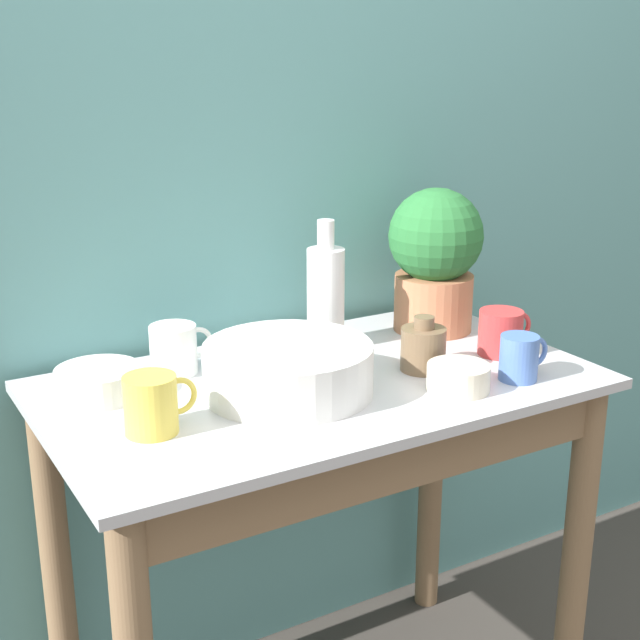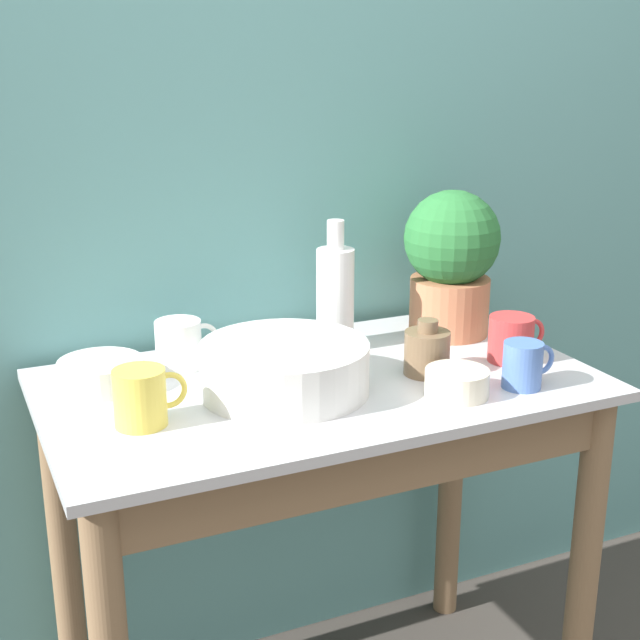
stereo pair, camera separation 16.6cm
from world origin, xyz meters
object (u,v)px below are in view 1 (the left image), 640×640
object	(u,v)px
mug_red	(501,332)
bottle_tall	(326,295)
bowl_wash_large	(288,369)
bowl_small_cream	(458,377)
mug_yellow	(152,404)
bottle_short	(423,348)
potted_plant	(435,256)
mug_blue	(520,357)
mug_white	(175,349)
bowl_small_enamel_white	(99,382)

from	to	relation	value
mug_red	bottle_tall	bearing A→B (deg)	143.04
bowl_wash_large	bowl_small_cream	xyz separation A→B (m)	(0.28, -0.15, -0.02)
bowl_wash_large	mug_yellow	distance (m)	0.28
mug_red	bottle_short	bearing A→B (deg)	178.29
mug_yellow	mug_red	size ratio (longest dim) A/B	1.00
potted_plant	bottle_tall	size ratio (longest dim) A/B	1.17
mug_red	mug_blue	size ratio (longest dim) A/B	1.17
bowl_wash_large	bottle_tall	size ratio (longest dim) A/B	1.15
bowl_wash_large	mug_blue	bearing A→B (deg)	-21.26
bottle_short	mug_yellow	size ratio (longest dim) A/B	0.87
mug_white	mug_blue	size ratio (longest dim) A/B	1.18
potted_plant	bowl_small_cream	world-z (taller)	potted_plant
potted_plant	mug_blue	world-z (taller)	potted_plant
bottle_short	bowl_small_cream	world-z (taller)	bottle_short
potted_plant	mug_yellow	bearing A→B (deg)	-164.11
bottle_short	mug_white	bearing A→B (deg)	151.57
mug_blue	bowl_small_enamel_white	distance (m)	0.79
mug_white	bowl_small_enamel_white	xyz separation A→B (m)	(-0.16, -0.04, -0.02)
mug_white	mug_yellow	xyz separation A→B (m)	(-0.13, -0.24, 0.00)
bowl_small_cream	bowl_wash_large	bearing A→B (deg)	152.52
mug_blue	bowl_wash_large	bearing A→B (deg)	158.74
bowl_wash_large	mug_red	size ratio (longest dim) A/B	2.46
mug_white	bowl_wash_large	bearing A→B (deg)	-55.46
potted_plant	bottle_short	distance (m)	0.29
mug_yellow	bowl_small_enamel_white	distance (m)	0.20
mug_blue	bowl_small_enamel_white	world-z (taller)	mug_blue
bottle_short	bowl_small_cream	xyz separation A→B (m)	(-0.01, -0.12, -0.02)
bowl_wash_large	mug_yellow	xyz separation A→B (m)	(-0.27, -0.04, 0.00)
bottle_short	bowl_small_enamel_white	distance (m)	0.62
bowl_small_cream	mug_blue	bearing A→B (deg)	-6.69
bowl_small_cream	bowl_small_enamel_white	world-z (taller)	bowl_small_enamel_white
bottle_short	mug_yellow	distance (m)	0.56
bowl_wash_large	bottle_tall	xyz separation A→B (m)	(0.19, 0.19, 0.07)
potted_plant	mug_blue	distance (m)	0.36
mug_yellow	bowl_small_cream	world-z (taller)	mug_yellow
bottle_short	mug_yellow	xyz separation A→B (m)	(-0.56, -0.01, 0.00)
bowl_wash_large	bottle_tall	bearing A→B (deg)	44.36
mug_yellow	bowl_wash_large	bearing A→B (deg)	7.95
mug_yellow	bowl_small_cream	size ratio (longest dim) A/B	1.08
mug_red	bowl_small_cream	world-z (taller)	mug_red
bottle_short	mug_red	world-z (taller)	bottle_short
bottle_short	mug_blue	bearing A→B (deg)	-46.23
bottle_tall	bowl_small_cream	bearing A→B (deg)	-74.86
bowl_wash_large	bottle_short	world-z (taller)	bottle_short
mug_blue	bowl_small_enamel_white	size ratio (longest dim) A/B	0.69
mug_yellow	bowl_small_cream	distance (m)	0.56
mug_white	mug_yellow	size ratio (longest dim) A/B	1.01
bottle_short	bowl_small_enamel_white	size ratio (longest dim) A/B	0.70
bowl_wash_large	bottle_short	xyz separation A→B (m)	(0.29, -0.03, -0.00)
bottle_tall	bottle_short	world-z (taller)	bottle_tall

